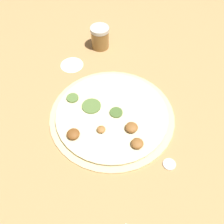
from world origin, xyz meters
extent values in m
plane|color=tan|center=(0.00, 0.00, 0.00)|extent=(3.00, 3.00, 0.00)
cylinder|color=beige|center=(0.00, 0.00, 0.00)|extent=(0.36, 0.36, 0.01)
cylinder|color=beige|center=(0.00, 0.00, 0.01)|extent=(0.32, 0.32, 0.00)
ellipsoid|color=brown|center=(0.07, 0.02, 0.02)|extent=(0.03, 0.03, 0.02)
cylinder|color=#567538|center=(-0.05, -0.04, 0.02)|extent=(0.06, 0.06, 0.00)
ellipsoid|color=brown|center=(0.12, 0.00, 0.02)|extent=(0.03, 0.03, 0.02)
cylinder|color=#567538|center=(-0.11, -0.07, 0.02)|extent=(0.04, 0.04, 0.01)
ellipsoid|color=#996633|center=(0.03, -0.06, 0.02)|extent=(0.02, 0.02, 0.01)
ellipsoid|color=brown|center=(0.01, -0.13, 0.02)|extent=(0.03, 0.03, 0.02)
cylinder|color=#47662D|center=(0.01, 0.01, 0.02)|extent=(0.04, 0.04, 0.01)
cylinder|color=olive|center=(-0.29, 0.13, 0.03)|extent=(0.06, 0.06, 0.07)
cylinder|color=beige|center=(-0.29, 0.13, 0.07)|extent=(0.06, 0.06, 0.01)
cylinder|color=beige|center=(0.21, 0.04, 0.00)|extent=(0.03, 0.03, 0.01)
cylinder|color=white|center=(-0.25, 0.00, 0.00)|extent=(0.08, 0.08, 0.00)
camera|label=1|loc=(0.38, -0.24, 0.60)|focal=42.00mm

